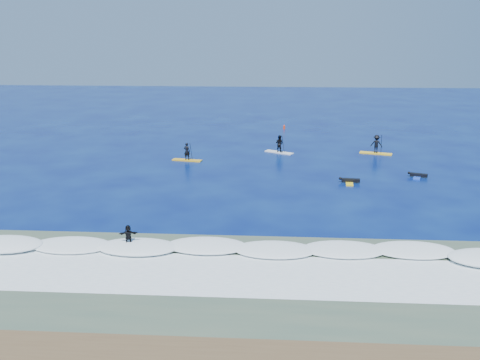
# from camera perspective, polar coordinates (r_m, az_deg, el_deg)

# --- Properties ---
(ground) EXTENTS (160.00, 160.00, 0.00)m
(ground) POSITION_cam_1_polar(r_m,az_deg,el_deg) (40.52, 2.32, -2.05)
(ground) COLOR #040D4C
(ground) RESTS_ON ground
(shallow_water) EXTENTS (90.00, 13.00, 0.01)m
(shallow_water) POSITION_cam_1_polar(r_m,az_deg,el_deg) (27.55, 1.57, -11.05)
(shallow_water) COLOR #394E3F
(shallow_water) RESTS_ON ground
(breaking_wave) EXTENTS (40.00, 6.00, 0.30)m
(breaking_wave) POSITION_cam_1_polar(r_m,az_deg,el_deg) (31.17, 1.85, -7.73)
(breaking_wave) COLOR white
(breaking_wave) RESTS_ON ground
(whitewater) EXTENTS (34.00, 5.00, 0.02)m
(whitewater) POSITION_cam_1_polar(r_m,az_deg,el_deg) (28.45, 1.65, -10.15)
(whitewater) COLOR silver
(whitewater) RESTS_ON ground
(sup_paddler_left) EXTENTS (3.02, 1.29, 2.06)m
(sup_paddler_left) POSITION_cam_1_polar(r_m,az_deg,el_deg) (52.31, -5.68, 2.75)
(sup_paddler_left) COLOR gold
(sup_paddler_left) RESTS_ON ground
(sup_paddler_center) EXTENTS (3.04, 2.18, 2.15)m
(sup_paddler_center) POSITION_cam_1_polar(r_m,az_deg,el_deg) (55.50, 4.21, 3.72)
(sup_paddler_center) COLOR silver
(sup_paddler_center) RESTS_ON ground
(sup_paddler_right) EXTENTS (3.35, 1.71, 2.28)m
(sup_paddler_right) POSITION_cam_1_polar(r_m,az_deg,el_deg) (56.64, 14.34, 3.61)
(sup_paddler_right) COLOR yellow
(sup_paddler_right) RESTS_ON ground
(prone_paddler_near) EXTENTS (1.76, 2.25, 0.46)m
(prone_paddler_near) POSITION_cam_1_polar(r_m,az_deg,el_deg) (45.66, 11.60, -0.09)
(prone_paddler_near) COLOR yellow
(prone_paddler_near) RESTS_ON ground
(prone_paddler_far) EXTENTS (1.66, 2.19, 0.44)m
(prone_paddler_far) POSITION_cam_1_polar(r_m,az_deg,el_deg) (48.86, 18.42, 0.46)
(prone_paddler_far) COLOR blue
(prone_paddler_far) RESTS_ON ground
(wave_surfer) EXTENTS (1.85, 0.86, 1.29)m
(wave_surfer) POSITION_cam_1_polar(r_m,az_deg,el_deg) (32.10, -11.82, -5.91)
(wave_surfer) COLOR white
(wave_surfer) RESTS_ON breaking_wave
(marker_buoy) EXTENTS (0.28, 0.28, 0.66)m
(marker_buoy) POSITION_cam_1_polar(r_m,az_deg,el_deg) (68.71, 4.73, 5.64)
(marker_buoy) COLOR red
(marker_buoy) RESTS_ON ground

